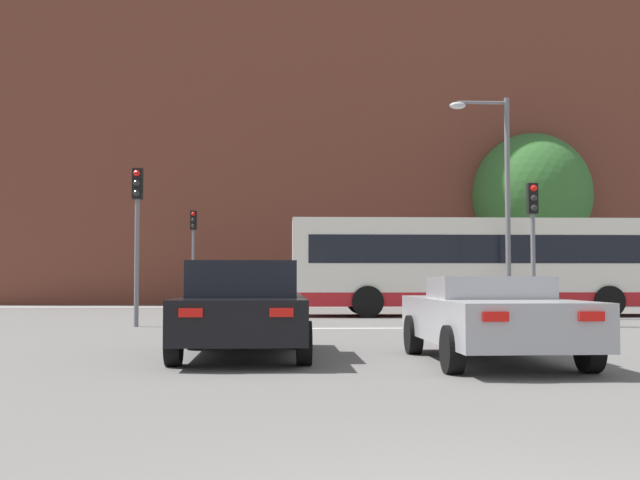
{
  "coord_description": "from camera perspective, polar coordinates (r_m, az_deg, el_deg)",
  "views": [
    {
      "loc": [
        -1.18,
        -3.69,
        1.27
      ],
      "look_at": [
        -0.07,
        23.43,
        2.53
      ],
      "focal_mm": 45.0,
      "sensor_mm": 36.0,
      "label": 1
    }
  ],
  "objects": [
    {
      "name": "traffic_light_near_right",
      "position": [
        21.59,
        14.91,
        0.77
      ],
      "size": [
        0.26,
        0.31,
        3.73
      ],
      "color": "slate",
      "rests_on": "ground_plane"
    },
    {
      "name": "traffic_light_near_left",
      "position": [
        21.18,
        -12.88,
        1.42
      ],
      "size": [
        0.26,
        0.31,
        4.08
      ],
      "color": "slate",
      "rests_on": "ground_plane"
    },
    {
      "name": "far_pavement",
      "position": [
        34.42,
        -0.38,
        -4.77
      ],
      "size": [
        68.65,
        2.5,
        0.01
      ],
      "primitive_type": "cube",
      "color": "gray",
      "rests_on": "ground_plane"
    },
    {
      "name": "stop_line_strip",
      "position": [
        19.98,
        1.05,
        -6.29
      ],
      "size": [
        7.78,
        0.3,
        0.01
      ],
      "primitive_type": "cube",
      "color": "silver",
      "rests_on": "ground_plane"
    },
    {
      "name": "car_roadster_right",
      "position": [
        12.3,
        12.1,
        -5.39
      ],
      "size": [
        2.17,
        4.52,
        1.28
      ],
      "rotation": [
        0.0,
        0.0,
        0.03
      ],
      "color": "#9E9EA3",
      "rests_on": "ground_plane"
    },
    {
      "name": "traffic_light_far_left",
      "position": [
        33.98,
        -9.0,
        -0.15
      ],
      "size": [
        0.26,
        0.31,
        4.07
      ],
      "color": "slate",
      "rests_on": "ground_plane"
    },
    {
      "name": "bus_crossing_lead",
      "position": [
        27.04,
        11.28,
        -1.7
      ],
      "size": [
        12.42,
        2.64,
        3.16
      ],
      "rotation": [
        0.0,
        0.0,
        -1.57
      ],
      "color": "silver",
      "rests_on": "ground_plane"
    },
    {
      "name": "car_saloon_left",
      "position": [
        12.95,
        -5.48,
        -4.86
      ],
      "size": [
        2.12,
        4.46,
        1.52
      ],
      "rotation": [
        0.0,
        0.0,
        0.01
      ],
      "color": "black",
      "rests_on": "ground_plane"
    },
    {
      "name": "street_lamp_junction",
      "position": [
        25.46,
        12.51,
        3.97
      ],
      "size": [
        1.87,
        0.36,
        6.85
      ],
      "color": "slate",
      "rests_on": "ground_plane"
    },
    {
      "name": "pedestrian_waiting",
      "position": [
        34.0,
        -8.42,
        -3.11
      ],
      "size": [
        0.45,
        0.36,
        1.69
      ],
      "rotation": [
        0.0,
        0.0,
        0.42
      ],
      "color": "black",
      "rests_on": "ground_plane"
    },
    {
      "name": "tree_by_building",
      "position": [
        38.73,
        14.82,
        3.08
      ],
      "size": [
        5.52,
        5.52,
        7.99
      ],
      "color": "#4C3823",
      "rests_on": "ground_plane"
    },
    {
      "name": "brick_civic_building",
      "position": [
        43.81,
        0.19,
        9.99
      ],
      "size": [
        34.55,
        11.69,
        27.94
      ],
      "color": "brown",
      "rests_on": "ground_plane"
    }
  ]
}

